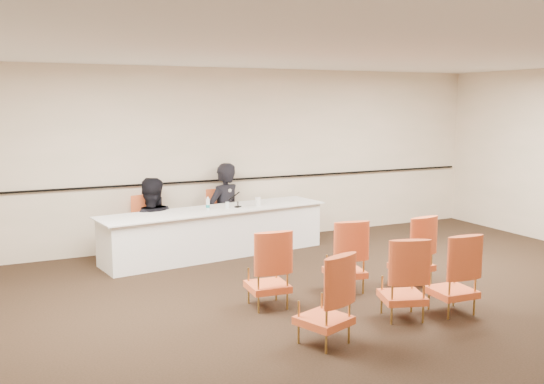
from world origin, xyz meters
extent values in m
plane|color=black|center=(0.00, 0.00, 0.00)|extent=(10.00, 10.00, 0.00)
plane|color=white|center=(0.00, 0.00, 3.00)|extent=(10.00, 10.00, 0.00)
cube|color=#FBE0C5|center=(0.00, 4.00, 1.50)|extent=(10.00, 0.04, 3.00)
cube|color=black|center=(0.00, 3.96, 1.10)|extent=(9.80, 0.04, 0.03)
imported|color=black|center=(-0.21, 3.81, 0.48)|extent=(0.79, 0.68, 1.84)
imported|color=black|center=(-1.53, 3.63, 0.36)|extent=(0.98, 0.84, 1.77)
cube|color=white|center=(-0.02, 3.17, 0.75)|extent=(0.37, 0.35, 0.00)
cylinder|color=white|center=(-0.39, 3.20, 0.80)|extent=(0.08, 0.08, 0.10)
cylinder|color=white|center=(0.14, 3.18, 0.82)|extent=(0.13, 0.13, 0.14)
camera|label=1|loc=(-3.85, -5.70, 2.42)|focal=40.00mm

